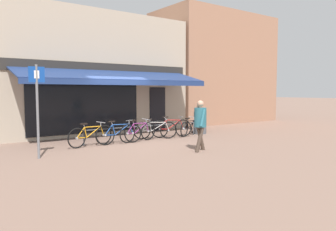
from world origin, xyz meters
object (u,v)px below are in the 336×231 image
Objects in this scene: bicycle_blue at (119,133)px; bicycle_purple at (138,132)px; bicycle_black at (190,127)px; bicycle_red at (171,128)px; pedestrian_adult at (200,120)px; bicycle_silver at (155,130)px; litter_bin at (200,121)px; parking_sign at (37,102)px; bicycle_orange at (91,136)px.

bicycle_blue is 1.06× the size of bicycle_purple.
bicycle_blue is 1.15× the size of bicycle_black.
pedestrian_adult is at bearing -91.85° from bicycle_red.
litter_bin reaches higher than bicycle_silver.
parking_sign is at bearing 159.38° from pedestrian_adult.
bicycle_red is at bearing 26.04° from bicycle_silver.
parking_sign is (-5.65, -1.21, 1.23)m from bicycle_red.
litter_bin is at bearing 10.47° from parking_sign.
bicycle_blue is 3.49m from parking_sign.
pedestrian_adult is at bearing -71.77° from bicycle_silver.
parking_sign is (-6.60, -1.18, 1.27)m from bicycle_black.
bicycle_purple is at bearing 103.50° from pedestrian_adult.
litter_bin is at bearing 23.69° from bicycle_red.
bicycle_black is (1.79, -0.00, -0.02)m from bicycle_silver.
litter_bin is (2.57, 0.19, 0.18)m from bicycle_silver.
bicycle_red is (2.55, 0.20, 0.01)m from bicycle_blue.
bicycle_blue is 1.07× the size of bicycle_red.
bicycle_blue is at bearing -150.52° from bicycle_silver.
pedestrian_adult is 4.91m from parking_sign.
bicycle_orange is at bearing -159.17° from bicycle_red.
bicycle_orange is 1.08m from bicycle_blue.
bicycle_purple is 0.65× the size of parking_sign.
pedestrian_adult is (0.61, -2.85, 0.61)m from bicycle_purple.
pedestrian_adult reaches higher than bicycle_orange.
parking_sign reaches higher than bicycle_red.
litter_bin is 7.58m from parking_sign.
bicycle_orange is 1.02× the size of bicycle_purple.
litter_bin is (1.73, 0.16, 0.16)m from bicycle_red.
bicycle_blue is 3.51m from bicycle_black.
bicycle_black is at bearing 10.09° from parking_sign.
bicycle_blue is at bearing -13.57° from bicycle_orange.
bicycle_black is at bearing -5.33° from bicycle_purple.
bicycle_purple is at bearing 158.76° from bicycle_black.
parking_sign is (-3.91, -1.02, 1.24)m from bicycle_purple.
parking_sign is at bearing -162.75° from bicycle_orange.
bicycle_red is at bearing -8.29° from bicycle_orange.
bicycle_orange is 1.60× the size of litter_bin.
litter_bin is at bearing -10.92° from bicycle_black.
litter_bin is (0.78, 0.19, 0.20)m from bicycle_black.
bicycle_blue reaches higher than bicycle_purple.
bicycle_orange is 1.07× the size of pedestrian_adult.
bicycle_purple is 2.70m from bicycle_black.
litter_bin is (2.87, 3.20, -0.44)m from pedestrian_adult.
bicycle_purple is 1.05× the size of pedestrian_adult.
bicycle_purple is 1.04× the size of bicycle_silver.
bicycle_black is 6.83m from parking_sign.
bicycle_orange is at bearing 156.81° from bicycle_black.
bicycle_red reaches higher than bicycle_blue.
bicycle_black is 3.72m from pedestrian_adult.
bicycle_black is at bearing 56.67° from pedestrian_adult.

